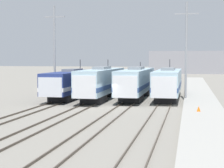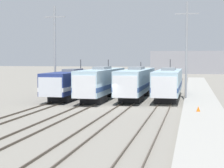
{
  "view_description": "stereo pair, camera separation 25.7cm",
  "coord_description": "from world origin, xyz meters",
  "px_view_note": "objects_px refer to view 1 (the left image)",
  "views": [
    {
      "loc": [
        9.08,
        -40.14,
        5.32
      ],
      "look_at": [
        0.4,
        1.71,
        2.4
      ],
      "focal_mm": 60.0,
      "sensor_mm": 36.0,
      "label": 1
    },
    {
      "loc": [
        9.33,
        -40.08,
        5.32
      ],
      "look_at": [
        0.4,
        1.71,
        2.4
      ],
      "focal_mm": 60.0,
      "sensor_mm": 36.0,
      "label": 2
    }
  ],
  "objects_px": {
    "locomotive_center_right": "(136,82)",
    "locomotive_center_left": "(101,83)",
    "locomotive_far_left": "(71,83)",
    "traffic_cone": "(199,109)",
    "catenary_tower_left": "(54,50)",
    "locomotive_far_right": "(168,83)",
    "catenary_tower_right": "(186,49)"
  },
  "relations": [
    {
      "from": "locomotive_far_left",
      "to": "catenary_tower_right",
      "type": "distance_m",
      "value": 15.65
    },
    {
      "from": "locomotive_center_left",
      "to": "locomotive_far_right",
      "type": "xyz_separation_m",
      "value": [
        8.47,
        2.08,
        -0.07
      ]
    },
    {
      "from": "traffic_cone",
      "to": "locomotive_far_right",
      "type": "bearing_deg",
      "value": 105.32
    },
    {
      "from": "locomotive_far_left",
      "to": "catenary_tower_left",
      "type": "xyz_separation_m",
      "value": [
        -2.38,
        0.11,
        4.48
      ]
    },
    {
      "from": "locomotive_center_left",
      "to": "locomotive_center_right",
      "type": "height_order",
      "value": "locomotive_center_left"
    },
    {
      "from": "locomotive_far_right",
      "to": "catenary_tower_right",
      "type": "height_order",
      "value": "catenary_tower_right"
    },
    {
      "from": "locomotive_far_right",
      "to": "traffic_cone",
      "type": "xyz_separation_m",
      "value": [
        3.63,
        -13.25,
        -1.53
      ]
    },
    {
      "from": "locomotive_far_right",
      "to": "traffic_cone",
      "type": "relative_size",
      "value": 33.62
    },
    {
      "from": "locomotive_center_right",
      "to": "locomotive_center_left",
      "type": "bearing_deg",
      "value": -151.7
    },
    {
      "from": "locomotive_far_left",
      "to": "catenary_tower_left",
      "type": "distance_m",
      "value": 5.07
    },
    {
      "from": "locomotive_center_right",
      "to": "locomotive_far_right",
      "type": "height_order",
      "value": "locomotive_far_right"
    },
    {
      "from": "locomotive_far_left",
      "to": "locomotive_center_right",
      "type": "bearing_deg",
      "value": 10.71
    },
    {
      "from": "locomotive_center_left",
      "to": "catenary_tower_right",
      "type": "xyz_separation_m",
      "value": [
        10.76,
        0.78,
        4.31
      ]
    },
    {
      "from": "catenary_tower_right",
      "to": "locomotive_center_right",
      "type": "bearing_deg",
      "value": 167.11
    },
    {
      "from": "catenary_tower_left",
      "to": "traffic_cone",
      "type": "relative_size",
      "value": 24.75
    },
    {
      "from": "locomotive_center_left",
      "to": "catenary_tower_left",
      "type": "bearing_deg",
      "value": 173.23
    },
    {
      "from": "catenary_tower_right",
      "to": "traffic_cone",
      "type": "bearing_deg",
      "value": -83.64
    },
    {
      "from": "locomotive_far_left",
      "to": "traffic_cone",
      "type": "relative_size",
      "value": 33.47
    },
    {
      "from": "locomotive_far_right",
      "to": "traffic_cone",
      "type": "bearing_deg",
      "value": -74.68
    },
    {
      "from": "locomotive_center_left",
      "to": "locomotive_center_right",
      "type": "distance_m",
      "value": 4.81
    },
    {
      "from": "locomotive_center_left",
      "to": "catenary_tower_right",
      "type": "relative_size",
      "value": 1.38
    },
    {
      "from": "catenary_tower_left",
      "to": "catenary_tower_right",
      "type": "xyz_separation_m",
      "value": [
        17.37,
        0.0,
        0.0
      ]
    },
    {
      "from": "catenary_tower_left",
      "to": "traffic_cone",
      "type": "bearing_deg",
      "value": -32.59
    },
    {
      "from": "locomotive_center_right",
      "to": "traffic_cone",
      "type": "bearing_deg",
      "value": -59.7
    },
    {
      "from": "traffic_cone",
      "to": "locomotive_center_right",
      "type": "bearing_deg",
      "value": 120.3
    },
    {
      "from": "locomotive_center_right",
      "to": "catenary_tower_left",
      "type": "distance_m",
      "value": 11.78
    },
    {
      "from": "locomotive_center_right",
      "to": "locomotive_far_right",
      "type": "relative_size",
      "value": 1.1
    },
    {
      "from": "locomotive_center_right",
      "to": "traffic_cone",
      "type": "height_order",
      "value": "locomotive_center_right"
    },
    {
      "from": "locomotive_far_right",
      "to": "catenary_tower_right",
      "type": "bearing_deg",
      "value": -29.42
    },
    {
      "from": "locomotive_far_left",
      "to": "locomotive_center_right",
      "type": "relative_size",
      "value": 0.91
    },
    {
      "from": "locomotive_far_left",
      "to": "locomotive_center_left",
      "type": "xyz_separation_m",
      "value": [
        4.23,
        -0.68,
        0.16
      ]
    },
    {
      "from": "traffic_cone",
      "to": "locomotive_center_left",
      "type": "bearing_deg",
      "value": 137.26
    }
  ]
}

